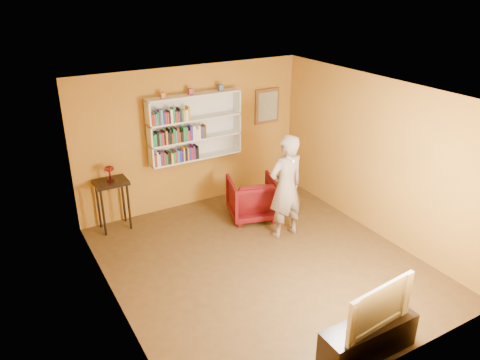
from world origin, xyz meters
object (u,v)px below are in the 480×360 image
Objects in this scene: bookshelf at (194,126)px; tv_cabinet at (368,338)px; console_table at (112,189)px; armchair at (252,198)px; television at (373,303)px; ruby_lustre at (109,170)px; person at (286,187)px.

bookshelf is 4.86m from tv_cabinet.
console_table is 2.52m from armchair.
television is at bearing 97.48° from armchair.
person is at bearing -34.44° from ruby_lustre.
person is (2.48, -1.70, -0.21)m from ruby_lustre.
person is at bearing 69.77° from television.
armchair is at bearing -20.00° from ruby_lustre.
ruby_lustre is 2.60m from armchair.
bookshelf is 1.95× the size of console_table.
television reaches higher than console_table.
ruby_lustre is (0.00, -0.00, 0.36)m from console_table.
bookshelf is at bearing -69.36° from person.
console_table reaches higher than tv_cabinet.
console_table is 0.50× the size of person.
television is (-0.61, -3.65, 0.36)m from armchair.
tv_cabinet is (1.73, -4.50, -0.90)m from ruby_lustre.
bookshelf is at bearing 5.45° from console_table.
tv_cabinet is (-0.61, -3.65, -0.16)m from armchair.
ruby_lustre is 0.22× the size of tv_cabinet.
bookshelf is 2.12× the size of armchair.
bookshelf is 1.44× the size of tv_cabinet.
person is 2.90m from television.
console_table is at bearing 111.06° from tv_cabinet.
console_table is at bearing 126.87° from ruby_lustre.
console_table is (-1.67, -0.16, -0.83)m from bookshelf.
ruby_lustre is at bearing -37.27° from person.
console_table is 0.36m from ruby_lustre.
person is at bearing -66.53° from bookshelf.
armchair is at bearing -56.56° from bookshelf.
ruby_lustre is at bearing 105.77° from television.
ruby_lustre is (-1.67, -0.16, -0.47)m from bookshelf.
console_table is 1.09× the size of armchair.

